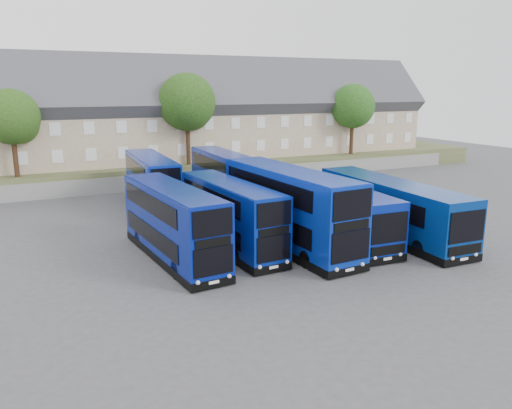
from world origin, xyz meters
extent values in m
plane|color=#434348|center=(0.00, 0.00, 0.00)|extent=(120.00, 120.00, 0.00)
cube|color=slate|center=(0.00, 24.00, 0.75)|extent=(70.00, 0.40, 1.50)
cube|color=#48512D|center=(0.00, 34.00, 1.00)|extent=(80.00, 20.00, 2.00)
cube|color=tan|center=(-12.00, 30.00, 5.00)|extent=(6.00, 8.00, 6.00)
cube|color=#3B3B41|center=(-12.00, 30.00, 8.00)|extent=(6.00, 10.40, 10.40)
cube|color=brown|center=(-10.50, 30.00, 11.84)|extent=(0.60, 0.90, 1.40)
cube|color=tan|center=(-6.00, 30.00, 5.00)|extent=(6.00, 8.00, 6.00)
cube|color=#3B3B41|center=(-6.00, 30.00, 8.00)|extent=(6.00, 10.40, 10.40)
cube|color=brown|center=(-4.50, 30.00, 11.84)|extent=(0.60, 0.90, 1.40)
cube|color=tan|center=(0.00, 30.00, 5.00)|extent=(6.00, 8.00, 6.00)
cube|color=#3B3B41|center=(0.00, 30.00, 8.00)|extent=(6.00, 10.40, 10.40)
cube|color=brown|center=(1.50, 30.00, 11.84)|extent=(0.60, 0.90, 1.40)
cube|color=tan|center=(6.00, 30.00, 5.00)|extent=(6.00, 8.00, 6.00)
cube|color=#3B3B41|center=(6.00, 30.00, 8.00)|extent=(6.00, 10.40, 10.40)
cube|color=brown|center=(7.50, 30.00, 11.84)|extent=(0.60, 0.90, 1.40)
cube|color=tan|center=(12.00, 30.00, 5.00)|extent=(6.00, 8.00, 6.00)
cube|color=#3B3B41|center=(12.00, 30.00, 8.00)|extent=(6.00, 10.40, 10.40)
cube|color=brown|center=(13.50, 30.00, 11.84)|extent=(0.60, 0.90, 1.40)
cube|color=tan|center=(18.00, 30.00, 5.00)|extent=(6.00, 8.00, 6.00)
cube|color=#3B3B41|center=(18.00, 30.00, 8.00)|extent=(6.00, 10.40, 10.40)
cube|color=brown|center=(19.50, 30.00, 11.84)|extent=(0.60, 0.90, 1.40)
cube|color=tan|center=(24.00, 30.00, 5.00)|extent=(6.00, 8.00, 6.00)
cube|color=#3B3B41|center=(24.00, 30.00, 8.00)|extent=(6.00, 10.40, 10.40)
cube|color=brown|center=(25.50, 30.00, 11.84)|extent=(0.60, 0.90, 1.40)
cube|color=tan|center=(30.00, 30.00, 5.00)|extent=(6.00, 8.00, 6.00)
cube|color=#3B3B41|center=(30.00, 30.00, 8.00)|extent=(6.00, 10.40, 10.40)
cube|color=brown|center=(31.50, 30.00, 11.84)|extent=(0.60, 0.90, 1.40)
cube|color=navy|center=(-6.20, 3.42, 2.28)|extent=(3.24, 10.70, 3.87)
cube|color=black|center=(-6.20, 3.42, 0.30)|extent=(3.28, 10.74, 0.45)
cube|color=black|center=(-5.78, -1.86, 1.49)|extent=(2.09, 0.23, 1.44)
cube|color=black|center=(-5.78, -1.86, 3.40)|extent=(2.09, 0.23, 1.34)
cylinder|color=black|center=(-7.00, 0.27, 0.50)|extent=(0.38, 1.02, 1.00)
cube|color=navy|center=(-2.44, 3.88, 2.22)|extent=(2.90, 10.36, 3.75)
cube|color=black|center=(-2.44, 3.88, 0.30)|extent=(2.94, 10.40, 0.45)
cube|color=black|center=(-2.16, -1.27, 1.44)|extent=(2.03, 0.17, 1.40)
cube|color=black|center=(-2.16, -1.27, 3.31)|extent=(2.03, 0.17, 1.30)
cylinder|color=black|center=(-3.29, 0.90, 0.50)|extent=(0.36, 1.02, 1.00)
cube|color=#08289E|center=(0.94, 2.72, 2.59)|extent=(3.37, 12.19, 4.47)
cube|color=black|center=(0.94, 2.72, 0.30)|extent=(3.41, 12.23, 0.45)
cube|color=black|center=(1.26, -3.33, 1.70)|extent=(2.44, 0.19, 1.64)
cube|color=black|center=(1.26, -3.33, 3.89)|extent=(2.44, 0.19, 1.53)
cylinder|color=black|center=(-0.08, -1.17, 0.50)|extent=(0.35, 1.01, 1.00)
cube|color=#0926A6|center=(-4.21, 16.20, 2.32)|extent=(2.96, 10.81, 3.93)
cube|color=black|center=(-4.21, 16.20, 0.30)|extent=(3.01, 10.85, 0.45)
cube|color=black|center=(-4.47, 10.83, 1.51)|extent=(2.13, 0.17, 1.46)
cube|color=black|center=(-4.47, 10.83, 3.45)|extent=(2.13, 0.17, 1.36)
cylinder|color=black|center=(-5.43, 13.11, 0.50)|extent=(0.35, 1.01, 1.00)
cube|color=navy|center=(1.91, 15.67, 2.32)|extent=(2.76, 10.81, 3.95)
cube|color=black|center=(1.91, 15.67, 0.30)|extent=(2.80, 10.85, 0.45)
cube|color=black|center=(1.75, 10.27, 1.51)|extent=(2.14, 0.12, 1.47)
cube|color=black|center=(1.75, 10.27, 3.47)|extent=(2.14, 0.12, 1.37)
cylinder|color=black|center=(0.75, 12.53, 0.50)|extent=(0.33, 1.01, 1.00)
cube|color=#071E8E|center=(4.62, 3.57, 1.93)|extent=(3.49, 12.90, 3.16)
cube|color=black|center=(4.62, 3.57, 0.30)|extent=(3.53, 12.94, 0.45)
cube|color=black|center=(4.20, -2.83, 2.18)|extent=(2.36, 0.21, 1.70)
cylinder|color=black|center=(3.17, -0.52, 0.50)|extent=(0.37, 1.02, 1.00)
cube|color=navy|center=(8.29, 1.94, 2.00)|extent=(3.36, 13.39, 3.30)
cube|color=black|center=(8.29, 1.94, 0.30)|extent=(3.41, 13.44, 0.45)
cube|color=black|center=(7.99, -4.72, 2.27)|extent=(2.47, 0.17, 1.77)
cylinder|color=black|center=(6.86, -2.44, 0.50)|extent=(0.34, 1.01, 1.00)
cylinder|color=#382314|center=(-14.00, 25.00, 3.88)|extent=(0.44, 0.44, 3.75)
sphere|color=#203E10|center=(-14.00, 25.00, 7.25)|extent=(4.80, 4.80, 4.80)
sphere|color=#203E10|center=(-13.40, 25.40, 6.50)|extent=(3.30, 3.30, 3.30)
cylinder|color=#382314|center=(2.00, 25.50, 4.25)|extent=(0.44, 0.44, 4.50)
sphere|color=#1B320D|center=(2.00, 25.50, 8.30)|extent=(5.76, 5.76, 5.76)
sphere|color=#1B320D|center=(2.60, 25.90, 7.40)|extent=(3.96, 3.96, 3.96)
cylinder|color=#382314|center=(22.00, 25.00, 4.00)|extent=(0.44, 0.44, 4.00)
sphere|color=#103D12|center=(22.00, 25.00, 7.60)|extent=(5.12, 5.12, 5.12)
sphere|color=#103D12|center=(22.60, 25.40, 6.80)|extent=(3.52, 3.52, 3.52)
cylinder|color=#382314|center=(28.00, 32.00, 4.12)|extent=(0.44, 0.44, 4.25)
sphere|color=#11340E|center=(28.00, 32.00, 7.95)|extent=(5.44, 5.44, 5.44)
sphere|color=#11340E|center=(28.60, 32.40, 7.10)|extent=(3.74, 3.74, 3.74)
camera|label=1|loc=(-13.86, -23.38, 9.68)|focal=35.00mm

